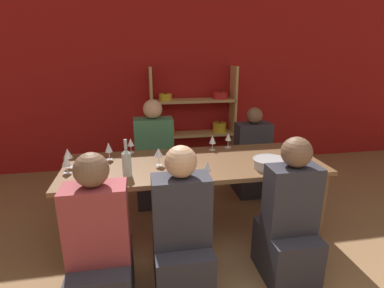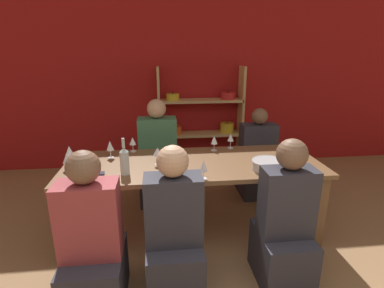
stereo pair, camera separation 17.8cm
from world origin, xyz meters
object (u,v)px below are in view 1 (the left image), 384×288
shelf_unit (194,129)px  dining_table (194,171)px  wine_glass_white_a (176,163)px  wine_glass_empty_a (159,153)px  wine_bottle_green (127,162)px  wine_glass_white_e (68,154)px  wine_glass_red_b (131,143)px  wine_glass_red_c (284,150)px  wine_glass_white_c (212,140)px  person_far_b (252,162)px  wine_glass_red_a (109,148)px  cell_phone (97,176)px  wine_glass_white_b (228,137)px  wine_glass_empty_b (207,166)px  wine_glass_white_d (66,162)px  person_near_b (288,228)px  mixing_bowl (269,163)px  person_far_a (155,165)px  person_near_c (100,255)px  person_near_a (182,241)px

shelf_unit → dining_table: 1.82m
wine_glass_white_a → wine_glass_empty_a: bearing=112.9°
wine_glass_white_a → wine_bottle_green: bearing=166.6°
wine_bottle_green → wine_glass_white_e: wine_bottle_green is taller
wine_glass_red_b → wine_glass_red_c: (1.44, -0.52, 0.00)m
wine_glass_white_c → wine_glass_red_b: wine_glass_white_c is taller
wine_glass_red_b → wine_glass_red_c: 1.53m
dining_table → person_far_b: (0.91, 0.81, -0.27)m
wine_glass_white_a → wine_glass_red_a: wine_glass_white_a is taller
cell_phone → wine_glass_white_b: bearing=24.1°
wine_glass_red_a → wine_glass_empty_b: size_ratio=1.08×
wine_glass_empty_a → wine_glass_white_d: wine_glass_empty_a is taller
person_near_b → wine_glass_white_c: bearing=108.6°
dining_table → wine_glass_empty_b: 0.44m
cell_phone → wine_glass_red_b: bearing=65.2°
wine_glass_red_a → cell_phone: wine_glass_red_a is taller
person_far_b → wine_glass_red_a: bearing=19.2°
shelf_unit → person_near_b: size_ratio=1.32×
wine_glass_red_b → wine_glass_white_e: bearing=-149.1°
mixing_bowl → wine_glass_empty_b: 0.62m
wine_glass_white_b → cell_phone: bearing=-155.9°
wine_bottle_green → person_near_b: bearing=-22.7°
wine_bottle_green → wine_glass_white_b: bearing=29.9°
dining_table → wine_glass_empty_b: (0.04, -0.39, 0.20)m
dining_table → wine_glass_white_c: wine_glass_white_c is taller
cell_phone → person_far_a: person_far_a is taller
person_far_a → person_near_c: 1.64m
wine_glass_white_a → person_far_a: (-0.13, 1.09, -0.43)m
shelf_unit → person_near_c: bearing=-113.4°
wine_glass_white_a → wine_glass_empty_b: 0.26m
dining_table → wine_glass_white_d: size_ratio=15.54×
shelf_unit → wine_glass_white_a: shelf_unit is taller
wine_glass_empty_a → person_far_b: person_far_b is taller
shelf_unit → person_near_c: (-1.12, -2.60, -0.19)m
wine_bottle_green → wine_glass_red_b: bearing=88.1°
wine_glass_empty_b → person_near_a: 0.62m
shelf_unit → wine_glass_red_b: size_ratio=10.08×
wine_glass_empty_a → person_far_b: bearing=34.0°
wine_glass_red_c → cell_phone: (-1.71, -0.08, -0.10)m
wine_glass_empty_b → wine_glass_red_c: (0.81, 0.27, -0.00)m
mixing_bowl → person_near_a: person_near_a is taller
wine_glass_red_a → person_near_b: (1.41, -0.95, -0.43)m
person_far_a → person_far_b: size_ratio=1.12×
dining_table → person_near_a: (-0.23, -0.74, -0.24)m
wine_glass_white_d → person_near_a: size_ratio=0.13×
person_near_b → person_near_c: size_ratio=1.01×
wine_glass_red_c → person_near_a: bearing=-150.2°
dining_table → wine_glass_red_c: size_ratio=15.44×
shelf_unit → wine_glass_white_a: (-0.53, -2.11, 0.26)m
wine_glass_empty_b → wine_glass_white_e: size_ratio=0.89×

